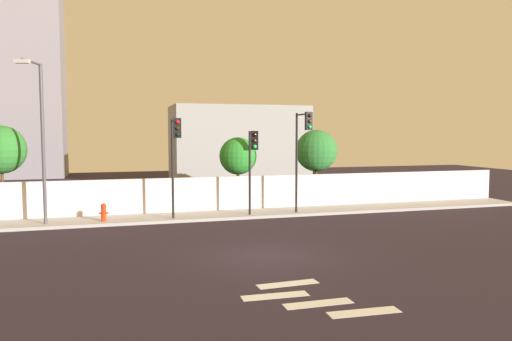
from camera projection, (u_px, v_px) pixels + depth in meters
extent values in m
plane|color=#261D27|center=(267.00, 255.00, 16.83)|extent=(80.00, 80.00, 0.00)
cube|color=#A9A9A9|center=(219.00, 215.00, 24.67)|extent=(36.00, 2.40, 0.15)
cube|color=silver|center=(214.00, 193.00, 25.83)|extent=(36.00, 0.18, 1.80)
cube|color=silver|center=(364.00, 312.00, 11.45)|extent=(1.82, 0.53, 0.01)
cube|color=silver|center=(318.00, 303.00, 12.03)|extent=(1.80, 0.45, 0.01)
cube|color=silver|center=(275.00, 296.00, 12.60)|extent=(1.81, 0.50, 0.01)
cube|color=silver|center=(288.00, 284.00, 13.60)|extent=(1.82, 0.51, 0.01)
cylinder|color=black|center=(297.00, 163.00, 24.96)|extent=(0.12, 0.12, 5.20)
cylinder|color=black|center=(303.00, 114.00, 24.13)|extent=(0.17, 1.38, 0.08)
cube|color=black|center=(309.00, 121.00, 23.51)|extent=(0.35, 0.22, 0.90)
sphere|color=black|center=(310.00, 115.00, 23.37)|extent=(0.18, 0.18, 0.18)
sphere|color=#33260A|center=(310.00, 121.00, 23.39)|extent=(0.18, 0.18, 0.18)
sphere|color=#19F24C|center=(310.00, 127.00, 23.42)|extent=(0.18, 0.18, 0.18)
cylinder|color=black|center=(250.00, 173.00, 24.29)|extent=(0.12, 0.12, 4.26)
cylinder|color=black|center=(252.00, 133.00, 23.35)|extent=(0.28, 1.58, 0.08)
cube|color=black|center=(254.00, 140.00, 22.60)|extent=(0.36, 0.24, 0.90)
sphere|color=black|center=(255.00, 135.00, 22.46)|extent=(0.18, 0.18, 0.18)
sphere|color=#33260A|center=(255.00, 141.00, 22.48)|extent=(0.18, 0.18, 0.18)
sphere|color=#19F24C|center=(255.00, 147.00, 22.50)|extent=(0.18, 0.18, 0.18)
cylinder|color=black|center=(173.00, 169.00, 23.18)|extent=(0.12, 0.12, 4.83)
cylinder|color=black|center=(174.00, 121.00, 22.30)|extent=(0.14, 1.50, 0.08)
cube|color=black|center=(177.00, 128.00, 21.62)|extent=(0.35, 0.21, 0.90)
sphere|color=red|center=(178.00, 122.00, 21.49)|extent=(0.18, 0.18, 0.18)
sphere|color=#33260A|center=(178.00, 128.00, 21.51)|extent=(0.18, 0.18, 0.18)
sphere|color=black|center=(178.00, 134.00, 21.53)|extent=(0.18, 0.18, 0.18)
cylinder|color=#4C4C51|center=(43.00, 145.00, 21.66)|extent=(0.16, 0.16, 7.26)
cylinder|color=#4C4C51|center=(32.00, 62.00, 20.56)|extent=(0.57, 1.63, 0.10)
cube|color=beige|center=(22.00, 61.00, 19.73)|extent=(0.64, 0.40, 0.16)
cylinder|color=red|center=(104.00, 214.00, 22.55)|extent=(0.24, 0.24, 0.68)
sphere|color=red|center=(103.00, 206.00, 22.53)|extent=(0.26, 0.26, 0.26)
cylinder|color=red|center=(100.00, 213.00, 22.50)|extent=(0.10, 0.09, 0.09)
cylinder|color=red|center=(107.00, 213.00, 22.60)|extent=(0.10, 0.09, 0.09)
cylinder|color=brown|center=(3.00, 191.00, 23.71)|extent=(0.15, 0.15, 2.84)
sphere|color=#308030|center=(1.00, 150.00, 23.55)|extent=(2.39, 2.39, 2.39)
cylinder|color=brown|center=(238.00, 188.00, 27.09)|extent=(0.16, 0.16, 2.44)
sphere|color=#2A872C|center=(238.00, 156.00, 26.95)|extent=(2.12, 2.12, 2.12)
cylinder|color=brown|center=(316.00, 184.00, 28.41)|extent=(0.17, 0.17, 2.60)
sphere|color=#2D7A34|center=(316.00, 151.00, 28.26)|extent=(2.47, 2.47, 2.47)
cube|color=#999999|center=(238.00, 146.00, 40.42)|extent=(11.09, 6.00, 6.57)
cube|color=gray|center=(21.00, 59.00, 46.08)|extent=(7.62, 5.00, 23.04)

